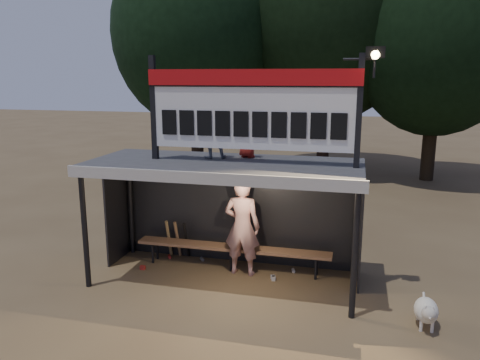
# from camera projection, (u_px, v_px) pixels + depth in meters

# --- Properties ---
(ground) EXTENTS (80.00, 80.00, 0.00)m
(ground) POSITION_uv_depth(u_px,v_px,m) (225.00, 279.00, 9.05)
(ground) COLOR brown
(ground) RESTS_ON ground
(player) EXTENTS (0.74, 0.50, 1.96)m
(player) POSITION_uv_depth(u_px,v_px,m) (242.00, 227.00, 9.13)
(player) COLOR white
(player) RESTS_ON ground
(child_a) EXTENTS (0.65, 0.58, 1.10)m
(child_a) POSITION_uv_depth(u_px,v_px,m) (212.00, 129.00, 8.80)
(child_a) COLOR gray
(child_a) RESTS_ON dugout_shelter
(child_b) EXTENTS (0.48, 0.41, 0.83)m
(child_b) POSITION_uv_depth(u_px,v_px,m) (247.00, 136.00, 8.90)
(child_b) COLOR maroon
(child_b) RESTS_ON dugout_shelter
(dugout_shelter) EXTENTS (5.10, 2.08, 2.32)m
(dugout_shelter) POSITION_uv_depth(u_px,v_px,m) (228.00, 184.00, 8.88)
(dugout_shelter) COLOR #39393B
(dugout_shelter) RESTS_ON ground
(scoreboard_assembly) EXTENTS (4.10, 0.27, 1.99)m
(scoreboard_assembly) POSITION_uv_depth(u_px,v_px,m) (254.00, 107.00, 8.19)
(scoreboard_assembly) COLOR black
(scoreboard_assembly) RESTS_ON dugout_shelter
(bench) EXTENTS (4.00, 0.35, 0.48)m
(bench) POSITION_uv_depth(u_px,v_px,m) (232.00, 248.00, 9.48)
(bench) COLOR #976947
(bench) RESTS_ON ground
(tree_left) EXTENTS (6.46, 6.46, 9.27)m
(tree_left) POSITION_uv_depth(u_px,v_px,m) (195.00, 33.00, 18.28)
(tree_left) COLOR black
(tree_left) RESTS_ON ground
(tree_mid) EXTENTS (7.22, 7.22, 10.36)m
(tree_mid) POSITION_uv_depth(u_px,v_px,m) (328.00, 16.00, 18.38)
(tree_mid) COLOR black
(tree_mid) RESTS_ON ground
(tree_right) EXTENTS (6.08, 6.08, 8.72)m
(tree_right) POSITION_uv_depth(u_px,v_px,m) (438.00, 38.00, 16.69)
(tree_right) COLOR black
(tree_right) RESTS_ON ground
(dog) EXTENTS (0.36, 0.81, 0.49)m
(dog) POSITION_uv_depth(u_px,v_px,m) (426.00, 311.00, 7.27)
(dog) COLOR white
(dog) RESTS_ON ground
(bats) EXTENTS (0.47, 0.33, 0.84)m
(bats) POSITION_uv_depth(u_px,v_px,m) (178.00, 239.00, 10.04)
(bats) COLOR #9E7D4A
(bats) RESTS_ON ground
(litter) EXTENTS (3.10, 0.84, 0.08)m
(litter) POSITION_uv_depth(u_px,v_px,m) (224.00, 268.00, 9.49)
(litter) COLOR #AA251D
(litter) RESTS_ON ground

